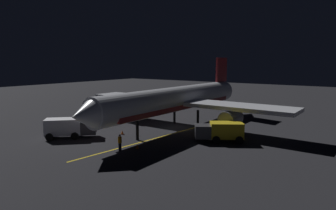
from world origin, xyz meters
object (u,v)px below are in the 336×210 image
(traffic_cone_near_left, at_px, (137,147))
(traffic_cone_near_right, at_px, (122,132))
(airliner, at_px, (179,100))
(ground_crew_worker, at_px, (120,143))
(baggage_truck, at_px, (69,128))
(catering_truck, at_px, (221,132))

(traffic_cone_near_left, xyz_separation_m, traffic_cone_near_right, (5.85, -3.74, 0.00))
(airliner, distance_m, ground_crew_worker, 13.54)
(baggage_truck, xyz_separation_m, catering_truck, (-15.88, -9.32, -0.07))
(catering_truck, bearing_deg, ground_crew_worker, 54.02)
(airliner, distance_m, catering_truck, 9.43)
(catering_truck, bearing_deg, traffic_cone_near_right, 19.69)
(traffic_cone_near_right, bearing_deg, airliner, -114.27)
(baggage_truck, xyz_separation_m, ground_crew_worker, (-8.93, 0.25, -0.36))
(ground_crew_worker, distance_m, traffic_cone_near_right, 7.25)
(airliner, height_order, baggage_truck, airliner)
(baggage_truck, relative_size, ground_crew_worker, 3.26)
(traffic_cone_near_left, bearing_deg, airliner, -78.53)
(catering_truck, bearing_deg, traffic_cone_near_left, 53.19)
(ground_crew_worker, bearing_deg, airliner, -84.11)
(catering_truck, xyz_separation_m, traffic_cone_near_right, (11.81, 4.23, -0.93))
(airliner, bearing_deg, traffic_cone_near_right, 65.73)
(catering_truck, height_order, traffic_cone_near_right, catering_truck)
(baggage_truck, bearing_deg, traffic_cone_near_left, -172.23)
(airliner, height_order, traffic_cone_near_left, airliner)
(baggage_truck, relative_size, traffic_cone_near_right, 10.32)
(airliner, bearing_deg, traffic_cone_near_left, 101.47)
(catering_truck, distance_m, traffic_cone_near_left, 9.99)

